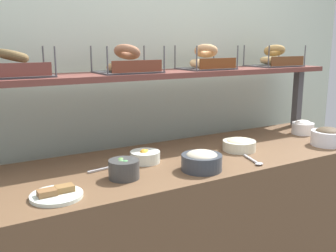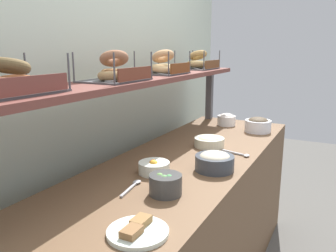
% 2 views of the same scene
% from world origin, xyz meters
% --- Properties ---
extents(back_wall, '(3.44, 0.06, 2.40)m').
position_xyz_m(back_wall, '(0.00, 0.55, 1.20)').
color(back_wall, silver).
rests_on(back_wall, ground_plane).
extents(deli_counter, '(2.24, 0.70, 0.85)m').
position_xyz_m(deli_counter, '(0.00, 0.00, 0.42)').
color(deli_counter, brown).
rests_on(deli_counter, ground_plane).
extents(shelf_riser_right, '(0.05, 0.05, 0.40)m').
position_xyz_m(shelf_riser_right, '(1.06, 0.27, 1.05)').
color(shelf_riser_right, '#4C4C51').
rests_on(shelf_riser_right, deli_counter).
extents(upper_shelf, '(2.20, 0.32, 0.03)m').
position_xyz_m(upper_shelf, '(0.00, 0.27, 1.26)').
color(upper_shelf, brown).
rests_on(upper_shelf, shelf_riser_left).
extents(bowl_potato_salad, '(0.18, 0.18, 0.07)m').
position_xyz_m(bowl_potato_salad, '(0.26, -0.04, 0.88)').
color(bowl_potato_salad, silver).
rests_on(bowl_potato_salad, deli_counter).
extents(bowl_veggie_mix, '(0.14, 0.14, 0.09)m').
position_xyz_m(bowl_veggie_mix, '(-0.47, -0.13, 0.89)').
color(bowl_veggie_mix, '#3F403F').
rests_on(bowl_veggie_mix, deli_counter).
extents(bowl_cream_cheese, '(0.14, 0.14, 0.09)m').
position_xyz_m(bowl_cream_cheese, '(0.88, 0.06, 0.90)').
color(bowl_cream_cheese, white).
rests_on(bowl_cream_cheese, deli_counter).
extents(bowl_fruit_salad, '(0.15, 0.15, 0.07)m').
position_xyz_m(bowl_fruit_salad, '(-0.29, 0.03, 0.88)').
color(bowl_fruit_salad, white).
rests_on(bowl_fruit_salad, deli_counter).
extents(bowl_tuna_salad, '(0.19, 0.19, 0.10)m').
position_xyz_m(bowl_tuna_salad, '(-0.11, -0.21, 0.90)').
color(bowl_tuna_salad, '#393F48').
rests_on(bowl_tuna_salad, deli_counter).
extents(bowl_chocolate_spread, '(0.19, 0.19, 0.11)m').
position_xyz_m(bowl_chocolate_spread, '(0.78, -0.21, 0.90)').
color(bowl_chocolate_spread, white).
rests_on(bowl_chocolate_spread, deli_counter).
extents(serving_plate_white, '(0.20, 0.20, 0.04)m').
position_xyz_m(serving_plate_white, '(-0.79, -0.19, 0.86)').
color(serving_plate_white, white).
rests_on(serving_plate_white, deli_counter).
extents(serving_spoon_near_plate, '(0.07, 0.17, 0.01)m').
position_xyz_m(serving_spoon_near_plate, '(0.18, -0.25, 0.86)').
color(serving_spoon_near_plate, '#B7B7BC').
rests_on(serving_spoon_near_plate, deli_counter).
extents(serving_spoon_by_edge, '(0.18, 0.05, 0.01)m').
position_xyz_m(serving_spoon_by_edge, '(-0.47, 0.03, 0.86)').
color(serving_spoon_by_edge, '#B7B7BC').
rests_on(serving_spoon_by_edge, deli_counter).
extents(bagel_basket_cinnamon_raisin, '(0.33, 0.26, 0.14)m').
position_xyz_m(bagel_basket_cinnamon_raisin, '(-0.83, 0.29, 1.33)').
color(bagel_basket_cinnamon_raisin, '#4C4C51').
rests_on(bagel_basket_cinnamon_raisin, upper_shelf).
extents(bagel_basket_everything, '(0.32, 0.25, 0.16)m').
position_xyz_m(bagel_basket_everything, '(-0.27, 0.26, 1.33)').
color(bagel_basket_everything, '#4C4C51').
rests_on(bagel_basket_everything, upper_shelf).
extents(bagel_basket_plain, '(0.30, 0.24, 0.16)m').
position_xyz_m(bagel_basket_plain, '(0.25, 0.27, 1.33)').
color(bagel_basket_plain, '#4C4C51').
rests_on(bagel_basket_plain, upper_shelf).
extents(bagel_basket_sesame, '(0.34, 0.26, 0.15)m').
position_xyz_m(bagel_basket_sesame, '(0.82, 0.28, 1.33)').
color(bagel_basket_sesame, '#4C4C51').
rests_on(bagel_basket_sesame, upper_shelf).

